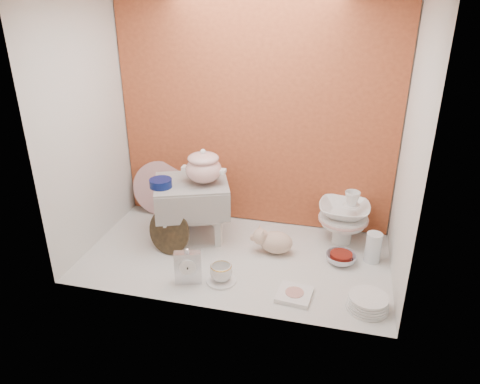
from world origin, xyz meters
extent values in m
plane|color=silver|center=(0.00, 0.00, 0.00)|extent=(1.80, 1.80, 0.00)
cube|color=#B9552E|center=(0.00, 0.50, 0.75)|extent=(1.80, 0.06, 1.50)
cube|color=silver|center=(-0.90, 0.00, 0.75)|extent=(0.06, 1.00, 1.50)
cube|color=silver|center=(0.90, 0.00, 0.75)|extent=(0.06, 1.00, 1.50)
cylinder|color=#0A154E|center=(-0.48, 0.05, 0.41)|extent=(0.14, 0.14, 0.05)
imported|color=silver|center=(-0.48, 0.30, 0.13)|extent=(0.32, 0.32, 0.25)
cube|color=silver|center=(-0.19, -0.32, 0.11)|extent=(0.15, 0.09, 0.21)
ellipsoid|color=#C9A58D|center=(0.23, 0.10, 0.08)|extent=(0.29, 0.23, 0.15)
cylinder|color=white|center=(-0.01, -0.27, 0.01)|extent=(0.18, 0.18, 0.01)
imported|color=white|center=(-0.01, -0.27, 0.06)|extent=(0.14, 0.14, 0.10)
cube|color=white|center=(0.40, -0.30, 0.01)|extent=(0.19, 0.19, 0.02)
cylinder|color=white|center=(0.77, -0.31, 0.04)|extent=(0.28, 0.28, 0.07)
imported|color=silver|center=(0.62, 0.08, 0.03)|extent=(0.21, 0.21, 0.06)
cylinder|color=silver|center=(0.79, 0.15, 0.09)|extent=(0.10, 0.10, 0.18)
camera|label=1|loc=(0.59, -2.26, 1.49)|focal=34.07mm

